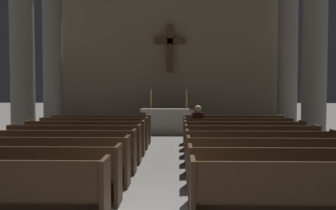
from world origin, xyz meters
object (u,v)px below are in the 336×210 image
Objects in this scene: pew_left_row_6 at (86,138)px; pew_right_row_7 at (237,133)px; pew_right_row_3 at (273,162)px; candlestick_left at (151,102)px; pew_right_row_2 at (291,176)px; column_right_fourth at (288,60)px; pew_left_row_3 at (44,161)px; altar at (169,120)px; pew_right_row_1 at (315,196)px; candlestick_right at (187,102)px; pew_right_row_5 at (251,144)px; lectern at (195,123)px; pew_left_row_5 at (75,144)px; lone_worshipper at (198,126)px; pew_left_row_4 at (62,151)px; pew_left_row_8 at (102,129)px; pew_right_row_4 at (261,152)px; pew_left_row_7 at (95,133)px; column_left_third at (22,54)px; column_left_fourth at (53,60)px; pew_left_row_2 at (20,174)px; column_right_third at (315,53)px; pew_right_row_6 at (243,138)px; pew_right_row_8 at (232,129)px.

pew_right_row_7 is at bearing 14.69° from pew_left_row_6.
candlestick_left is (-2.83, 8.30, 0.77)m from pew_right_row_3.
pew_right_row_2 is 10.68m from column_right_fourth.
pew_left_row_3 is 1.00× the size of pew_right_row_3.
column_right_fourth is 2.77× the size of altar.
pew_right_row_1 is 4.29× the size of candlestick_right.
altar is (-2.13, 6.06, 0.06)m from pew_right_row_5.
lectern is at bearing -50.26° from altar.
pew_left_row_5 is 4.27m from pew_right_row_5.
pew_left_row_5 is at bearing -143.68° from lone_worshipper.
candlestick_right is (2.83, 7.18, 0.77)m from pew_left_row_4.
pew_right_row_4 is (4.27, -4.48, 0.00)m from pew_left_row_8.
column_left_third is at bearing 154.53° from pew_left_row_7.
pew_left_row_5 and pew_right_row_7 have the same top height.
column_left_third is 2.77× the size of altar.
altar is at bearing 0.00° from candlestick_left.
pew_right_row_2 is at bearing -55.37° from column_left_fourth.
pew_left_row_4 is 5.43m from pew_right_row_7.
pew_left_row_2 is 7.77m from column_left_third.
column_right_third is 1.00× the size of column_right_fourth.
column_right_fourth is (9.60, 0.00, 0.00)m from column_left_fourth.
pew_left_row_3 is 4.41m from pew_right_row_2.
pew_left_row_7 is (0.00, 1.12, 0.00)m from pew_left_row_6.
column_right_fourth is (6.93, 4.45, 2.49)m from pew_left_row_7.
column_left_third is 5.29× the size of lectern.
pew_left_row_7 is 4.29× the size of candlestick_right.
pew_left_row_8 is 1.00× the size of pew_right_row_6.
pew_left_row_7 is at bearing 133.65° from pew_right_row_3.
pew_right_row_1 is 0.52× the size of column_right_fourth.
pew_right_row_7 is 0.52× the size of column_right_third.
pew_right_row_1 is at bearing -38.18° from pew_left_row_4.
column_left_third is at bearing 160.99° from pew_right_row_6.
pew_right_row_2 is at bearing -82.12° from lectern.
pew_right_row_6 is (4.27, -2.24, 0.00)m from pew_left_row_8.
pew_left_row_3 is 1.00× the size of pew_left_row_4.
pew_left_row_8 and pew_right_row_1 have the same top height.
pew_left_row_7 is 1.00× the size of pew_left_row_8.
pew_right_row_5 is 8.16m from column_left_third.
pew_right_row_2 is at bearing -90.00° from pew_right_row_4.
pew_left_row_2 is 1.12m from pew_left_row_3.
column_right_third reaches higher than pew_left_row_5.
pew_left_row_7 is 4.41m from pew_right_row_8.
pew_right_row_1 is 6.71m from pew_right_row_7.
pew_right_row_5 is (4.27, -3.36, 0.00)m from pew_left_row_8.
column_right_third reaches higher than pew_left_row_4.
pew_left_row_8 is at bearing -128.30° from altar.
pew_right_row_6 is 1.12m from pew_right_row_7.
pew_left_row_8 is 1.00× the size of pew_right_row_7.
column_left_fourth is at bearing 136.05° from pew_right_row_5.
column_right_third is (9.60, 0.00, 0.00)m from column_left_third.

